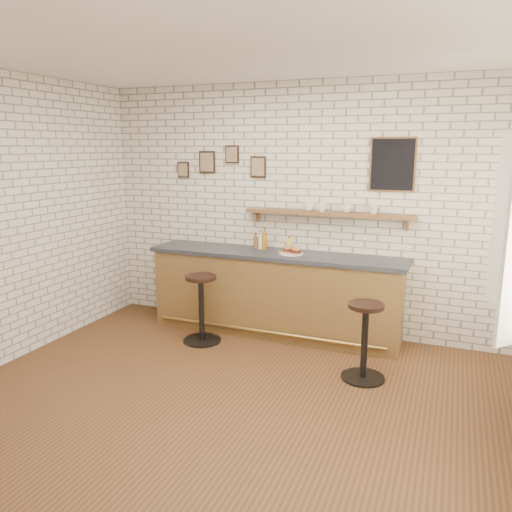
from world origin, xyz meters
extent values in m
plane|color=brown|center=(0.00, 0.00, 0.00)|extent=(5.00, 5.00, 0.00)
cube|color=brown|center=(-0.17, 1.70, 0.48)|extent=(3.00, 0.58, 0.96)
cube|color=#2D333A|center=(-0.17, 1.70, 0.98)|extent=(3.10, 0.62, 0.05)
cylinder|color=olive|center=(-0.17, 1.38, 0.12)|extent=(2.79, 0.04, 0.04)
cylinder|color=white|center=(0.03, 1.69, 1.02)|extent=(0.28, 0.28, 0.01)
cylinder|color=gold|center=(0.09, 1.71, 1.02)|extent=(0.05, 0.05, 0.00)
cylinder|color=gold|center=(0.06, 1.67, 1.02)|extent=(0.05, 0.05, 0.00)
cylinder|color=gold|center=(-0.07, 1.75, 1.02)|extent=(0.06, 0.06, 0.00)
cylinder|color=gold|center=(0.07, 1.73, 1.02)|extent=(0.06, 0.06, 0.00)
cylinder|color=gold|center=(-0.07, 1.64, 1.02)|extent=(0.06, 0.06, 0.00)
cylinder|color=gold|center=(0.09, 1.69, 1.02)|extent=(0.04, 0.04, 0.00)
cylinder|color=gold|center=(0.04, 1.64, 1.02)|extent=(0.05, 0.05, 0.00)
cylinder|color=gold|center=(-0.07, 1.62, 1.02)|extent=(0.04, 0.04, 0.00)
cylinder|color=gold|center=(-0.12, 1.71, 1.02)|extent=(0.05, 0.05, 0.00)
cylinder|color=gold|center=(0.08, 1.65, 1.02)|extent=(0.06, 0.06, 0.00)
cylinder|color=gold|center=(-0.07, 1.70, 1.02)|extent=(0.04, 0.04, 0.00)
cylinder|color=gold|center=(0.07, 1.67, 1.02)|extent=(0.05, 0.05, 0.00)
cylinder|color=brown|center=(-0.47, 1.84, 1.09)|extent=(0.06, 0.06, 0.15)
cylinder|color=brown|center=(-0.47, 1.84, 1.18)|extent=(0.02, 0.02, 0.03)
cylinder|color=black|center=(-0.47, 1.84, 1.20)|extent=(0.02, 0.02, 0.01)
cylinder|color=silver|center=(-0.41, 1.84, 1.09)|extent=(0.06, 0.06, 0.17)
cylinder|color=silver|center=(-0.41, 1.84, 1.20)|extent=(0.02, 0.02, 0.04)
cylinder|color=black|center=(-0.41, 1.84, 1.22)|extent=(0.02, 0.02, 0.01)
cylinder|color=#9C5F19|center=(-0.36, 1.84, 1.11)|extent=(0.06, 0.06, 0.21)
cylinder|color=#9C5F19|center=(-0.36, 1.84, 1.24)|extent=(0.02, 0.02, 0.05)
cylinder|color=black|center=(-0.36, 1.84, 1.27)|extent=(0.03, 0.03, 0.01)
cylinder|color=yellow|center=(-0.04, 1.84, 1.08)|extent=(0.06, 0.06, 0.14)
cylinder|color=yellow|center=(-0.04, 1.84, 1.17)|extent=(0.03, 0.03, 0.03)
cylinder|color=maroon|center=(-0.04, 1.84, 1.19)|extent=(0.03, 0.03, 0.01)
cylinder|color=black|center=(-0.87, 1.12, 0.01)|extent=(0.44, 0.44, 0.02)
cylinder|color=black|center=(-0.87, 1.12, 0.39)|extent=(0.07, 0.07, 0.73)
cylinder|color=black|center=(-0.87, 1.12, 0.78)|extent=(0.43, 0.43, 0.04)
cylinder|color=black|center=(1.06, 0.85, 0.01)|extent=(0.43, 0.43, 0.02)
cylinder|color=black|center=(1.06, 0.85, 0.38)|extent=(0.06, 0.06, 0.71)
cylinder|color=black|center=(1.06, 0.85, 0.75)|extent=(0.44, 0.44, 0.04)
cube|color=brown|center=(0.40, 1.90, 1.48)|extent=(2.00, 0.18, 0.04)
cube|color=brown|center=(-0.50, 1.97, 1.40)|extent=(0.03, 0.04, 0.16)
cube|color=brown|center=(1.30, 1.97, 1.40)|extent=(0.03, 0.04, 0.16)
imported|color=white|center=(0.18, 1.90, 1.55)|extent=(0.17, 0.17, 0.09)
imported|color=white|center=(0.34, 1.90, 1.55)|extent=(0.13, 0.13, 0.10)
imported|color=white|center=(0.62, 1.90, 1.55)|extent=(0.13, 0.13, 0.09)
imported|color=white|center=(0.93, 1.90, 1.55)|extent=(0.15, 0.15, 0.10)
cube|color=black|center=(-1.20, 1.98, 2.05)|extent=(0.22, 0.02, 0.28)
cube|color=black|center=(-0.85, 1.98, 2.15)|extent=(0.18, 0.02, 0.22)
cube|color=black|center=(-0.50, 1.98, 2.00)|extent=(0.20, 0.02, 0.26)
cube|color=black|center=(-1.55, 1.98, 1.95)|extent=(0.16, 0.02, 0.20)
cube|color=black|center=(1.10, 1.98, 2.05)|extent=(0.46, 0.02, 0.56)
camera|label=1|loc=(1.78, -3.78, 2.24)|focal=35.00mm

